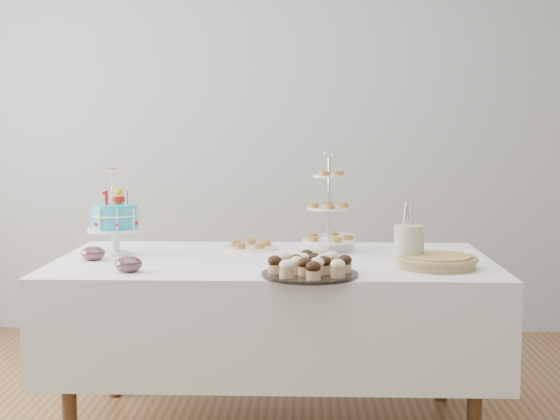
{
  "coord_description": "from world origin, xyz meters",
  "views": [
    {
      "loc": [
        0.14,
        -3.11,
        1.35
      ],
      "look_at": [
        0.03,
        0.3,
        0.99
      ],
      "focal_mm": 50.0,
      "sensor_mm": 36.0,
      "label": 1
    }
  ],
  "objects_px": {
    "birthday_cake": "(115,231)",
    "jam_bowl_b": "(93,254)",
    "pie": "(437,261)",
    "cupcake_tray": "(310,265)",
    "utensil_pitcher": "(408,244)",
    "plate_stack": "(336,242)",
    "table": "(274,309)",
    "pastry_plate": "(251,245)",
    "jam_bowl_a": "(129,264)",
    "tiered_stand": "(329,209)"
  },
  "relations": [
    {
      "from": "table",
      "to": "birthday_cake",
      "type": "bearing_deg",
      "value": 172.67
    },
    {
      "from": "plate_stack",
      "to": "jam_bowl_a",
      "type": "xyz_separation_m",
      "value": [
        -0.86,
        -0.63,
        -0.0
      ]
    },
    {
      "from": "pie",
      "to": "jam_bowl_a",
      "type": "distance_m",
      "value": 1.27
    },
    {
      "from": "pie",
      "to": "birthday_cake",
      "type": "bearing_deg",
      "value": 168.15
    },
    {
      "from": "birthday_cake",
      "to": "jam_bowl_b",
      "type": "bearing_deg",
      "value": -130.15
    },
    {
      "from": "tiered_stand",
      "to": "utensil_pitcher",
      "type": "xyz_separation_m",
      "value": [
        0.32,
        -0.37,
        -0.11
      ]
    },
    {
      "from": "table",
      "to": "utensil_pitcher",
      "type": "height_order",
      "value": "utensil_pitcher"
    },
    {
      "from": "table",
      "to": "utensil_pitcher",
      "type": "bearing_deg",
      "value": -16.13
    },
    {
      "from": "tiered_stand",
      "to": "jam_bowl_b",
      "type": "height_order",
      "value": "tiered_stand"
    },
    {
      "from": "jam_bowl_a",
      "to": "jam_bowl_b",
      "type": "bearing_deg",
      "value": 128.47
    },
    {
      "from": "cupcake_tray",
      "to": "utensil_pitcher",
      "type": "xyz_separation_m",
      "value": [
        0.41,
        0.23,
        0.05
      ]
    },
    {
      "from": "plate_stack",
      "to": "utensil_pitcher",
      "type": "bearing_deg",
      "value": -58.0
    },
    {
      "from": "tiered_stand",
      "to": "utensil_pitcher",
      "type": "height_order",
      "value": "tiered_stand"
    },
    {
      "from": "cupcake_tray",
      "to": "plate_stack",
      "type": "relative_size",
      "value": 2.14
    },
    {
      "from": "plate_stack",
      "to": "jam_bowl_b",
      "type": "bearing_deg",
      "value": -161.87
    },
    {
      "from": "jam_bowl_a",
      "to": "pie",
      "type": "bearing_deg",
      "value": 6.25
    },
    {
      "from": "plate_stack",
      "to": "pastry_plate",
      "type": "relative_size",
      "value": 0.67
    },
    {
      "from": "pastry_plate",
      "to": "jam_bowl_a",
      "type": "xyz_separation_m",
      "value": [
        -0.45,
        -0.62,
        0.01
      ]
    },
    {
      "from": "cupcake_tray",
      "to": "pie",
      "type": "xyz_separation_m",
      "value": [
        0.53,
        0.2,
        -0.01
      ]
    },
    {
      "from": "tiered_stand",
      "to": "pastry_plate",
      "type": "bearing_deg",
      "value": 169.47
    },
    {
      "from": "cupcake_tray",
      "to": "table",
      "type": "bearing_deg",
      "value": 111.58
    },
    {
      "from": "birthday_cake",
      "to": "jam_bowl_a",
      "type": "xyz_separation_m",
      "value": [
        0.16,
        -0.44,
        -0.08
      ]
    },
    {
      "from": "table",
      "to": "utensil_pitcher",
      "type": "relative_size",
      "value": 7.3
    },
    {
      "from": "tiered_stand",
      "to": "birthday_cake",
      "type": "bearing_deg",
      "value": -173.44
    },
    {
      "from": "plate_stack",
      "to": "jam_bowl_b",
      "type": "height_order",
      "value": "plate_stack"
    },
    {
      "from": "birthday_cake",
      "to": "jam_bowl_b",
      "type": "distance_m",
      "value": 0.19
    },
    {
      "from": "jam_bowl_b",
      "to": "pastry_plate",
      "type": "bearing_deg",
      "value": 26.95
    },
    {
      "from": "utensil_pitcher",
      "to": "jam_bowl_a",
      "type": "bearing_deg",
      "value": -169.12
    },
    {
      "from": "cupcake_tray",
      "to": "utensil_pitcher",
      "type": "relative_size",
      "value": 1.45
    },
    {
      "from": "table",
      "to": "pastry_plate",
      "type": "bearing_deg",
      "value": 113.99
    },
    {
      "from": "table",
      "to": "plate_stack",
      "type": "bearing_deg",
      "value": 45.11
    },
    {
      "from": "birthday_cake",
      "to": "pie",
      "type": "bearing_deg",
      "value": -30.81
    },
    {
      "from": "birthday_cake",
      "to": "pie",
      "type": "distance_m",
      "value": 1.45
    },
    {
      "from": "birthday_cake",
      "to": "pastry_plate",
      "type": "xyz_separation_m",
      "value": [
        0.61,
        0.18,
        -0.09
      ]
    },
    {
      "from": "table",
      "to": "pie",
      "type": "bearing_deg",
      "value": -16.48
    },
    {
      "from": "jam_bowl_b",
      "to": "utensil_pitcher",
      "type": "relative_size",
      "value": 0.4
    },
    {
      "from": "cupcake_tray",
      "to": "pie",
      "type": "height_order",
      "value": "cupcake_tray"
    },
    {
      "from": "jam_bowl_a",
      "to": "utensil_pitcher",
      "type": "xyz_separation_m",
      "value": [
        1.14,
        0.18,
        0.06
      ]
    },
    {
      "from": "plate_stack",
      "to": "pastry_plate",
      "type": "distance_m",
      "value": 0.41
    },
    {
      "from": "plate_stack",
      "to": "utensil_pitcher",
      "type": "distance_m",
      "value": 0.54
    },
    {
      "from": "birthday_cake",
      "to": "tiered_stand",
      "type": "relative_size",
      "value": 0.82
    },
    {
      "from": "pie",
      "to": "jam_bowl_a",
      "type": "bearing_deg",
      "value": -173.75
    },
    {
      "from": "table",
      "to": "jam_bowl_a",
      "type": "bearing_deg",
      "value": -149.14
    },
    {
      "from": "table",
      "to": "tiered_stand",
      "type": "distance_m",
      "value": 0.54
    },
    {
      "from": "jam_bowl_a",
      "to": "tiered_stand",
      "type": "bearing_deg",
      "value": 33.73
    },
    {
      "from": "birthday_cake",
      "to": "utensil_pitcher",
      "type": "height_order",
      "value": "birthday_cake"
    },
    {
      "from": "pie",
      "to": "jam_bowl_a",
      "type": "relative_size",
      "value": 3.02
    },
    {
      "from": "table",
      "to": "jam_bowl_b",
      "type": "bearing_deg",
      "value": -175.35
    },
    {
      "from": "birthday_cake",
      "to": "cupcake_tray",
      "type": "distance_m",
      "value": 1.02
    },
    {
      "from": "plate_stack",
      "to": "utensil_pitcher",
      "type": "xyz_separation_m",
      "value": [
        0.28,
        -0.45,
        0.06
      ]
    }
  ]
}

